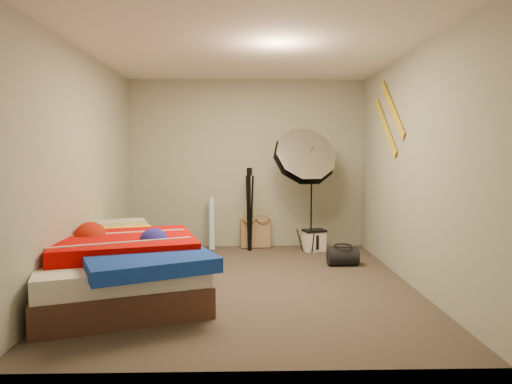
{
  "coord_description": "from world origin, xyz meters",
  "views": [
    {
      "loc": [
        -0.04,
        -4.87,
        1.43
      ],
      "look_at": [
        0.1,
        0.6,
        0.95
      ],
      "focal_mm": 32.0,
      "sensor_mm": 36.0,
      "label": 1
    }
  ],
  "objects_px": {
    "tote_bag": "(255,233)",
    "photo_umbrella": "(304,159)",
    "duffel_bag": "(343,256)",
    "bed": "(119,263)",
    "camera_case": "(314,241)",
    "camera_tripod": "(249,203)",
    "wrapping_roll": "(212,223)"
  },
  "relations": [
    {
      "from": "camera_case",
      "to": "duffel_bag",
      "type": "height_order",
      "value": "camera_case"
    },
    {
      "from": "tote_bag",
      "to": "photo_umbrella",
      "type": "relative_size",
      "value": 0.23
    },
    {
      "from": "tote_bag",
      "to": "photo_umbrella",
      "type": "bearing_deg",
      "value": -37.83
    },
    {
      "from": "duffel_bag",
      "to": "camera_case",
      "type": "bearing_deg",
      "value": 104.3
    },
    {
      "from": "duffel_bag",
      "to": "camera_tripod",
      "type": "xyz_separation_m",
      "value": [
        -1.17,
        0.9,
        0.58
      ]
    },
    {
      "from": "wrapping_roll",
      "to": "photo_umbrella",
      "type": "xyz_separation_m",
      "value": [
        1.31,
        -0.3,
        0.95
      ]
    },
    {
      "from": "tote_bag",
      "to": "camera_tripod",
      "type": "bearing_deg",
      "value": -116.13
    },
    {
      "from": "photo_umbrella",
      "to": "camera_tripod",
      "type": "bearing_deg",
      "value": 164.79
    },
    {
      "from": "camera_case",
      "to": "photo_umbrella",
      "type": "bearing_deg",
      "value": -155.37
    },
    {
      "from": "duffel_bag",
      "to": "photo_umbrella",
      "type": "height_order",
      "value": "photo_umbrella"
    },
    {
      "from": "wrapping_roll",
      "to": "bed",
      "type": "height_order",
      "value": "wrapping_roll"
    },
    {
      "from": "camera_case",
      "to": "bed",
      "type": "distance_m",
      "value": 3.0
    },
    {
      "from": "tote_bag",
      "to": "bed",
      "type": "xyz_separation_m",
      "value": [
        -1.43,
        -2.21,
        0.09
      ]
    },
    {
      "from": "wrapping_roll",
      "to": "camera_tripod",
      "type": "height_order",
      "value": "camera_tripod"
    },
    {
      "from": "duffel_bag",
      "to": "tote_bag",
      "type": "bearing_deg",
      "value": 132.84
    },
    {
      "from": "wrapping_roll",
      "to": "bed",
      "type": "relative_size",
      "value": 0.31
    },
    {
      "from": "bed",
      "to": "camera_case",
      "type": "bearing_deg",
      "value": 40.45
    },
    {
      "from": "camera_case",
      "to": "camera_tripod",
      "type": "relative_size",
      "value": 0.24
    },
    {
      "from": "wrapping_roll",
      "to": "camera_tripod",
      "type": "distance_m",
      "value": 0.64
    },
    {
      "from": "camera_case",
      "to": "camera_tripod",
      "type": "bearing_deg",
      "value": 160.53
    },
    {
      "from": "tote_bag",
      "to": "duffel_bag",
      "type": "xyz_separation_m",
      "value": [
        1.08,
        -1.13,
        -0.1
      ]
    },
    {
      "from": "camera_case",
      "to": "tote_bag",
      "type": "bearing_deg",
      "value": 145.32
    },
    {
      "from": "camera_case",
      "to": "duffel_bag",
      "type": "xyz_separation_m",
      "value": [
        0.23,
        -0.86,
        -0.03
      ]
    },
    {
      "from": "photo_umbrella",
      "to": "camera_tripod",
      "type": "xyz_separation_m",
      "value": [
        -0.75,
        0.21,
        -0.65
      ]
    },
    {
      "from": "bed",
      "to": "camera_tripod",
      "type": "xyz_separation_m",
      "value": [
        1.34,
        1.98,
        0.38
      ]
    },
    {
      "from": "duffel_bag",
      "to": "photo_umbrella",
      "type": "relative_size",
      "value": 0.2
    },
    {
      "from": "wrapping_roll",
      "to": "camera_case",
      "type": "distance_m",
      "value": 1.52
    },
    {
      "from": "bed",
      "to": "photo_umbrella",
      "type": "xyz_separation_m",
      "value": [
        2.09,
        1.78,
        1.03
      ]
    },
    {
      "from": "tote_bag",
      "to": "duffel_bag",
      "type": "bearing_deg",
      "value": -50.95
    },
    {
      "from": "wrapping_roll",
      "to": "photo_umbrella",
      "type": "height_order",
      "value": "photo_umbrella"
    },
    {
      "from": "camera_case",
      "to": "duffel_bag",
      "type": "distance_m",
      "value": 0.89
    },
    {
      "from": "duffel_bag",
      "to": "bed",
      "type": "xyz_separation_m",
      "value": [
        -2.51,
        -1.08,
        0.19
      ]
    }
  ]
}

